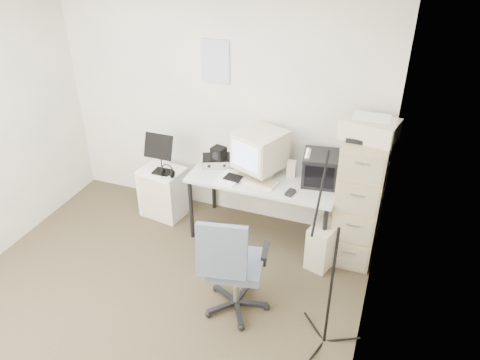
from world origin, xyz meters
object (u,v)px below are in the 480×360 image
(filing_cabinet, at_px, (359,199))
(side_cart, at_px, (164,192))
(office_chair, at_px, (236,263))
(desk, at_px, (264,206))

(filing_cabinet, xyz_separation_m, side_cart, (-2.14, -0.03, -0.36))
(office_chair, distance_m, side_cart, 1.71)
(office_chair, bearing_deg, desk, 84.30)
(filing_cabinet, distance_m, office_chair, 1.41)
(filing_cabinet, xyz_separation_m, desk, (-0.95, -0.03, -0.29))
(desk, bearing_deg, side_cart, -179.96)
(filing_cabinet, distance_m, desk, 0.99)
(side_cart, bearing_deg, filing_cabinet, 8.99)
(office_chair, height_order, side_cart, office_chair)
(filing_cabinet, height_order, office_chair, filing_cabinet)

